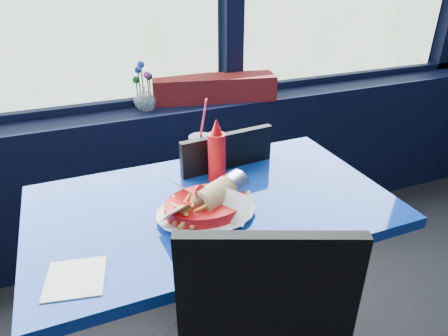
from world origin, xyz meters
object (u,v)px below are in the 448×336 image
flower_vase (145,96)px  soda_cup (201,153)px  near_table (213,244)px  food_basket (208,204)px  ketchup_bottle (217,154)px  chair_near_back (220,203)px  planter_box (214,88)px

flower_vase → soda_cup: soda_cup is taller
near_table → food_basket: size_ratio=3.95×
soda_cup → ketchup_bottle: bearing=-73.1°
chair_near_back → planter_box: bearing=-114.7°
near_table → planter_box: (0.34, 0.87, 0.30)m
near_table → flower_vase: flower_vase is taller
food_basket → soda_cup: soda_cup is taller
planter_box → ketchup_bottle: ketchup_bottle is taller
planter_box → flower_vase: 0.38m
flower_vase → ketchup_bottle: flower_vase is taller
planter_box → food_basket: planter_box is taller
near_table → planter_box: size_ratio=1.85×
chair_near_back → flower_vase: 0.67m
chair_near_back → ketchup_bottle: bearing=60.3°
near_table → food_basket: bearing=-120.6°
chair_near_back → soda_cup: (-0.11, -0.09, 0.31)m
flower_vase → ketchup_bottle: 0.73m
ketchup_bottle → soda_cup: soda_cup is taller
chair_near_back → flower_vase: (-0.19, 0.53, 0.36)m
near_table → flower_vase: (-0.04, 0.86, 0.31)m
planter_box → near_table: bearing=-99.1°
planter_box → flower_vase: flower_vase is taller
chair_near_back → flower_vase: size_ratio=3.71×
near_table → ketchup_bottle: bearing=62.5°
near_table → soda_cup: (0.04, 0.23, 0.26)m
flower_vase → soda_cup: bearing=-83.0°
chair_near_back → food_basket: 0.51m
planter_box → ketchup_bottle: bearing=-98.0°
near_table → soda_cup: bearing=79.8°
food_basket → planter_box: bearing=64.5°
ketchup_bottle → near_table: bearing=-117.5°
ketchup_bottle → soda_cup: 0.10m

